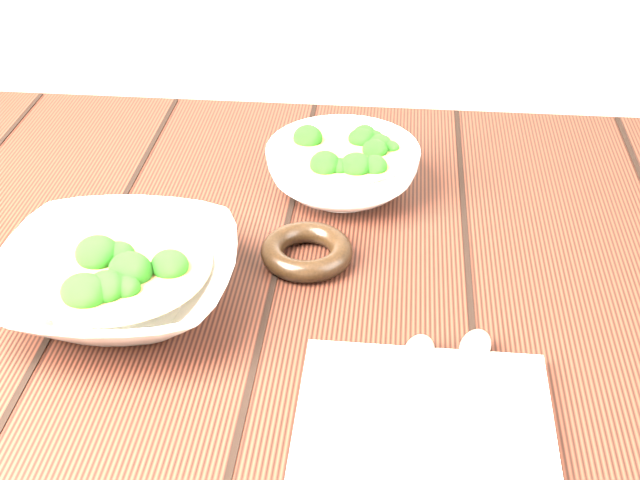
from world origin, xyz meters
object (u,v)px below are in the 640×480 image
(table, at_px, (298,355))
(trivet, at_px, (307,251))
(soup_bowl_back, at_px, (343,168))
(napkin, at_px, (424,421))
(soup_bowl_front, at_px, (118,278))

(table, height_order, trivet, trivet)
(soup_bowl_back, xyz_separation_m, napkin, (0.10, -0.38, -0.03))
(soup_bowl_back, height_order, napkin, soup_bowl_back)
(napkin, bearing_deg, table, 122.27)
(soup_bowl_back, bearing_deg, table, -102.48)
(soup_bowl_front, bearing_deg, trivet, 27.09)
(soup_bowl_front, xyz_separation_m, napkin, (0.30, -0.14, -0.02))
(soup_bowl_back, distance_m, trivet, 0.15)
(table, relative_size, napkin, 5.63)
(table, bearing_deg, soup_bowl_back, 77.52)
(trivet, bearing_deg, table, -121.82)
(soup_bowl_front, height_order, trivet, soup_bowl_front)
(table, distance_m, soup_bowl_front, 0.24)
(soup_bowl_front, relative_size, soup_bowl_back, 1.29)
(table, xyz_separation_m, soup_bowl_front, (-0.17, -0.07, 0.15))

